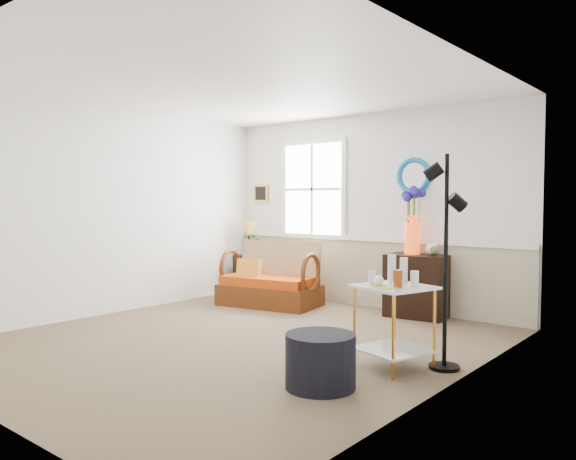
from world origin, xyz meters
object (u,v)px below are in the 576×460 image
Objects in this scene: lamp_stand at (248,274)px; cabinet at (417,286)px; side_table at (394,327)px; floor_lamp at (446,262)px; ottoman at (320,361)px; loveseat at (270,274)px.

cabinet is at bearing 1.56° from lamp_stand.
cabinet reaches higher than side_table.
floor_lamp reaches higher than cabinet.
lamp_stand is at bearing 140.67° from ottoman.
side_table is 0.39× the size of floor_lamp.
cabinet is 0.42× the size of floor_lamp.
lamp_stand is at bearing 139.42° from loveseat.
loveseat is 3.11m from side_table.
lamp_stand is 0.33× the size of floor_lamp.
floor_lamp reaches higher than side_table.
side_table reaches higher than ottoman.
side_table is (3.61, -2.00, 0.05)m from lamp_stand.
floor_lamp is at bearing 36.76° from side_table.
side_table reaches higher than lamp_stand.
cabinet is at bearing 103.92° from floor_lamp.
floor_lamp reaches higher than ottoman.
ottoman is at bearing -53.16° from loveseat.
side_table is at bearing -28.95° from lamp_stand.
floor_lamp is at bearing -63.00° from cabinet.
side_table is (2.73, -1.50, -0.08)m from loveseat.
cabinet is at bearing 102.42° from ottoman.
side_table is 0.84m from ottoman.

